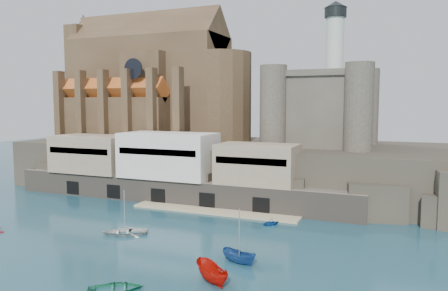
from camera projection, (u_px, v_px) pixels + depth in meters
ground at (147, 241)px, 59.28m from camera, size 300.00×300.00×0.00m
promontory at (244, 167)px, 95.06m from camera, size 100.00×36.00×10.00m
quay at (167, 169)px, 83.79m from camera, size 70.00×12.00×13.05m
church at (155, 89)px, 104.82m from camera, size 47.00×25.93×30.51m
castle_keep at (322, 105)px, 89.13m from camera, size 21.20×21.20×29.30m
boat_2 at (239, 263)px, 51.31m from camera, size 2.39×2.36×4.88m
boat_3 at (116, 291)px, 43.63m from camera, size 3.10×3.84×5.43m
boat_5 at (211, 281)px, 46.00m from camera, size 3.01×3.00×5.61m
boat_6 at (125, 234)px, 62.49m from camera, size 3.38×4.54×6.29m
boat_7 at (271, 225)px, 67.06m from camera, size 2.83×2.78×2.86m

